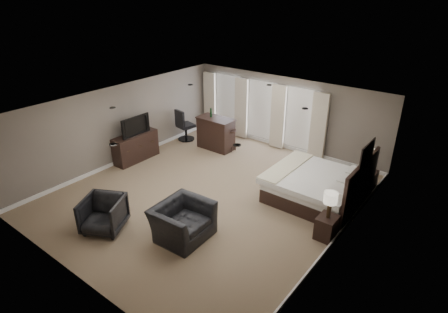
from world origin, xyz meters
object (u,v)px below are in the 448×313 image
Objects in this scene: dresser at (136,147)px; lamp_near at (330,205)px; armchair_far at (103,213)px; bed at (320,176)px; desk_chair at (186,125)px; tv at (134,132)px; nightstand_near at (327,227)px; bar_stool_right at (231,140)px; lamp_far at (371,161)px; bar_stool_left at (230,135)px; bar_counter at (216,133)px; armchair_near at (182,216)px; nightstand_far at (368,180)px.

lamp_near is at bearing -0.78° from dresser.
armchair_far reaches higher than dresser.
bed is at bearing 12.67° from dresser.
armchair_far is 0.78× the size of desk_chair.
tv is (0.00, 0.00, 0.54)m from dresser.
nightstand_near is 5.51m from bar_stool_right.
lamp_far is 5.14m from bar_stool_left.
dresser is 3.33m from bar_stool_right.
lamp_far is 0.42× the size of dresser.
bar_counter is at bearing 166.74° from bed.
nightstand_near is 5.95m from bar_stool_left.
bar_stool_right is (2.10, 2.58, -0.61)m from tv.
desk_chair is (-1.67, -0.60, 0.21)m from bar_stool_left.
lamp_near is 0.83× the size of bar_stool_right.
bar_stool_left is at bearing 149.31° from nightstand_near.
armchair_near is 6.05m from desk_chair.
desk_chair is (-6.79, 2.44, -0.28)m from lamp_near.
armchair_far is (2.48, -3.12, -0.53)m from tv.
tv is at bearing -167.33° from bed.
armchair_near is at bearing -117.62° from bed.
nightstand_near is 5.37m from armchair_far.
bar_counter is at bearing 155.00° from lamp_near.
bar_counter is at bearing -175.83° from lamp_far.
armchair_far is (-4.44, -3.02, -0.42)m from lamp_near.
bar_stool_left is at bearing 178.46° from nightstand_far.
bed is 4.13m from bar_stool_right.
lamp_far is 0.50× the size of bar_counter.
bed is at bearing 121.54° from lamp_near.
bed is 1.95× the size of desk_chair.
nightstand_near is at bearing 0.00° from lamp_near.
armchair_far is (-4.44, -5.92, -0.43)m from lamp_far.
bar_counter is at bearing -163.34° from bar_stool_right.
lamp_near reaches higher than nightstand_near.
lamp_far is 0.54× the size of desk_chair.
tv is (-6.92, 0.09, 0.11)m from lamp_near.
bar_stool_right is at bearing -39.15° from tv.
tv is 1.17× the size of armchair_far.
nightstand_near is 0.36× the size of dresser.
bar_counter is (1.54, 2.41, -0.42)m from tv.
tv is at bearing 179.22° from nightstand_near.
bed is at bearing 121.54° from nightstand_near.
lamp_far is 7.48m from dresser.
dresser is (-6.92, -2.81, -0.45)m from lamp_far.
armchair_near is at bearing -117.04° from tv.
tv is at bearing 0.00° from dresser.
bed is at bearing -121.54° from lamp_far.
tv is 4.02m from armchair_far.
lamp_far is 7.47m from tv.
nightstand_near is 0.85× the size of lamp_far.
armchair_far is (-1.72, -0.97, -0.09)m from armchair_near.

